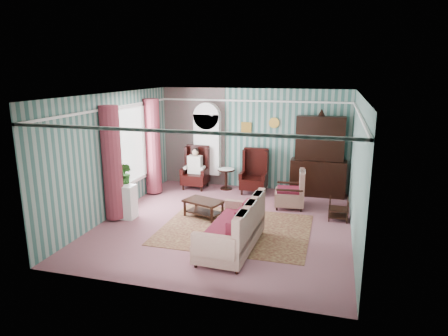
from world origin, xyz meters
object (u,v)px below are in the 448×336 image
(seated_woman, at_px, (195,169))
(plant_stand, at_px, (124,202))
(floral_armchair, at_px, (290,190))
(wingback_left, at_px, (195,168))
(round_side_table, at_px, (226,179))
(sofa, at_px, (231,226))
(nest_table, at_px, (339,209))
(wingback_right, at_px, (254,172))
(dresser_hutch, at_px, (319,154))
(coffee_table, at_px, (204,209))
(bookcase, at_px, (207,149))

(seated_woman, xyz_separation_m, plant_stand, (-0.80, -2.75, -0.19))
(seated_woman, bearing_deg, floral_armchair, -18.35)
(wingback_left, distance_m, round_side_table, 0.97)
(plant_stand, xyz_separation_m, sofa, (2.86, -0.98, 0.09))
(nest_table, bearing_deg, round_side_table, 151.80)
(seated_woman, bearing_deg, wingback_right, 0.00)
(seated_woman, distance_m, nest_table, 4.37)
(dresser_hutch, height_order, round_side_table, dresser_hutch)
(sofa, relative_size, coffee_table, 2.25)
(round_side_table, bearing_deg, wingback_left, -170.54)
(nest_table, bearing_deg, plant_stand, -166.16)
(floral_armchair, bearing_deg, nest_table, -122.34)
(round_side_table, bearing_deg, dresser_hutch, 2.64)
(round_side_table, distance_m, sofa, 4.05)
(nest_table, xyz_separation_m, coffee_table, (-3.08, -0.65, -0.06))
(wingback_left, xyz_separation_m, plant_stand, (-0.80, -2.75, -0.22))
(bookcase, bearing_deg, sofa, -66.28)
(dresser_hutch, height_order, wingback_right, dresser_hutch)
(dresser_hutch, xyz_separation_m, wingback_right, (-1.75, -0.27, -0.55))
(bookcase, height_order, sofa, bookcase)
(bookcase, relative_size, seated_woman, 1.90)
(wingback_right, xyz_separation_m, round_side_table, (-0.85, 0.15, -0.33))
(seated_woman, relative_size, floral_armchair, 1.30)
(nest_table, distance_m, plant_stand, 5.02)
(wingback_right, height_order, sofa, wingback_right)
(sofa, bearing_deg, wingback_left, 31.42)
(dresser_hutch, height_order, sofa, dresser_hutch)
(wingback_right, bearing_deg, wingback_left, 180.00)
(dresser_hutch, bearing_deg, floral_armchair, -117.52)
(bookcase, bearing_deg, seated_woman, -122.66)
(sofa, bearing_deg, seated_woman, 31.42)
(dresser_hutch, relative_size, nest_table, 4.37)
(wingback_right, distance_m, sofa, 3.74)
(plant_stand, bearing_deg, wingback_left, 73.78)
(dresser_hutch, xyz_separation_m, floral_armchair, (-0.64, -1.22, -0.73))
(sofa, bearing_deg, coffee_table, 37.49)
(sofa, bearing_deg, wingback_right, 7.25)
(round_side_table, height_order, coffee_table, round_side_table)
(bookcase, bearing_deg, floral_armchair, -27.14)
(sofa, distance_m, coffee_table, 1.89)
(dresser_hutch, height_order, plant_stand, dresser_hutch)
(bookcase, relative_size, sofa, 1.10)
(plant_stand, distance_m, sofa, 3.02)
(wingback_left, distance_m, floral_armchair, 3.02)
(wingback_right, height_order, seated_woman, wingback_right)
(round_side_table, height_order, plant_stand, plant_stand)
(plant_stand, bearing_deg, sofa, -18.89)
(wingback_left, height_order, floral_armchair, wingback_left)
(floral_armchair, distance_m, coffee_table, 2.27)
(coffee_table, bearing_deg, dresser_hutch, 44.44)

